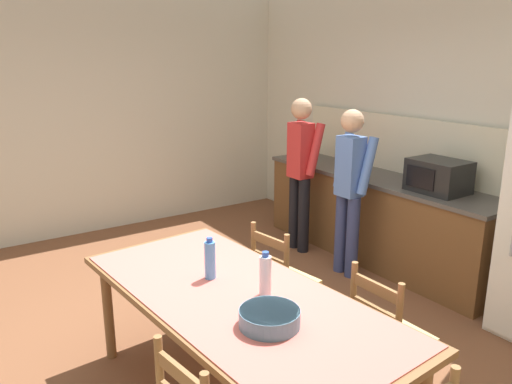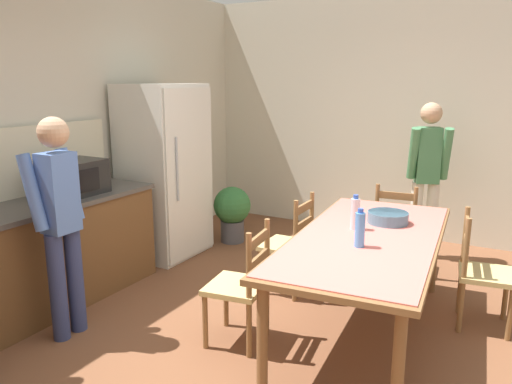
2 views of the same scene
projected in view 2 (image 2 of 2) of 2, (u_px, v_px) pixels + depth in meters
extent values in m
plane|color=brown|center=(299.00, 359.00, 3.47)|extent=(8.32, 8.32, 0.00)
cube|color=beige|center=(27.00, 132.00, 4.40)|extent=(6.52, 0.12, 2.90)
cube|color=beige|center=(413.00, 118.00, 5.94)|extent=(0.12, 5.20, 2.90)
cube|color=brown|center=(2.00, 273.00, 3.86)|extent=(2.84, 0.62, 0.87)
cube|color=silver|center=(164.00, 171.00, 5.41)|extent=(0.82, 0.68, 1.86)
cube|color=silver|center=(190.00, 174.00, 5.24)|extent=(0.79, 0.02, 1.78)
cylinder|color=#A5AAB2|center=(177.00, 169.00, 5.00)|extent=(0.02, 0.02, 0.65)
cube|color=black|center=(74.00, 178.00, 4.35)|extent=(0.50, 0.38, 0.30)
cube|color=black|center=(86.00, 181.00, 4.22)|extent=(0.30, 0.01, 0.19)
cylinder|color=brown|center=(398.00, 371.00, 2.69)|extent=(0.07, 0.07, 0.74)
cylinder|color=brown|center=(434.00, 253.00, 4.50)|extent=(0.07, 0.07, 0.74)
cylinder|color=brown|center=(262.00, 339.00, 3.02)|extent=(0.07, 0.07, 0.74)
cylinder|color=brown|center=(346.00, 242.00, 4.82)|extent=(0.07, 0.07, 0.74)
cube|color=brown|center=(367.00, 239.00, 3.67)|extent=(2.31, 1.17, 0.04)
cube|color=#D1665B|center=(368.00, 236.00, 3.67)|extent=(2.21, 1.13, 0.01)
cylinder|color=#4C8ED6|center=(360.00, 230.00, 3.39)|extent=(0.07, 0.07, 0.24)
cylinder|color=#2D51B2|center=(361.00, 211.00, 3.36)|extent=(0.04, 0.04, 0.03)
cylinder|color=silver|center=(355.00, 214.00, 3.79)|extent=(0.07, 0.07, 0.24)
cylinder|color=#2D51B2|center=(356.00, 197.00, 3.76)|extent=(0.04, 0.04, 0.03)
cylinder|color=slate|center=(388.00, 217.00, 3.97)|extent=(0.32, 0.32, 0.09)
cylinder|color=slate|center=(388.00, 213.00, 3.97)|extent=(0.31, 0.31, 0.02)
cylinder|color=olive|center=(278.00, 260.00, 4.81)|extent=(0.04, 0.04, 0.41)
cylinder|color=olive|center=(260.00, 272.00, 4.50)|extent=(0.04, 0.04, 0.41)
cylinder|color=olive|center=(310.00, 266.00, 4.65)|extent=(0.04, 0.04, 0.41)
cylinder|color=olive|center=(295.00, 279.00, 4.34)|extent=(0.04, 0.04, 0.41)
cube|color=tan|center=(286.00, 246.00, 4.53)|extent=(0.42, 0.40, 0.04)
cylinder|color=olive|center=(312.00, 217.00, 4.55)|extent=(0.04, 0.04, 0.46)
cylinder|color=olive|center=(296.00, 227.00, 4.24)|extent=(0.04, 0.04, 0.46)
cube|color=olive|center=(304.00, 207.00, 4.36)|extent=(0.36, 0.03, 0.07)
cube|color=olive|center=(304.00, 224.00, 4.40)|extent=(0.36, 0.03, 0.07)
cylinder|color=olive|center=(415.00, 247.00, 5.16)|extent=(0.04, 0.04, 0.41)
cylinder|color=olive|center=(380.00, 243.00, 5.30)|extent=(0.04, 0.04, 0.41)
cylinder|color=olive|center=(411.00, 258.00, 4.86)|extent=(0.04, 0.04, 0.41)
cylinder|color=olive|center=(374.00, 253.00, 5.00)|extent=(0.04, 0.04, 0.41)
cube|color=tan|center=(396.00, 229.00, 5.03)|extent=(0.44, 0.45, 0.04)
cylinder|color=olive|center=(415.00, 211.00, 4.75)|extent=(0.04, 0.04, 0.46)
cylinder|color=olive|center=(377.00, 207.00, 4.89)|extent=(0.04, 0.04, 0.46)
cube|color=olive|center=(396.00, 196.00, 4.79)|extent=(0.06, 0.36, 0.07)
cube|color=olive|center=(395.00, 211.00, 4.83)|extent=(0.06, 0.36, 0.07)
cylinder|color=olive|center=(226.00, 301.00, 3.91)|extent=(0.04, 0.04, 0.41)
cylinder|color=olive|center=(205.00, 322.00, 3.58)|extent=(0.04, 0.04, 0.41)
cylinder|color=olive|center=(267.00, 308.00, 3.79)|extent=(0.04, 0.04, 0.41)
cylinder|color=olive|center=(249.00, 330.00, 3.46)|extent=(0.04, 0.04, 0.41)
cube|color=tan|center=(237.00, 286.00, 3.63)|extent=(0.47, 0.45, 0.04)
cylinder|color=olive|center=(267.00, 249.00, 3.68)|extent=(0.04, 0.04, 0.46)
cylinder|color=olive|center=(249.00, 266.00, 3.35)|extent=(0.04, 0.04, 0.46)
cube|color=olive|center=(258.00, 240.00, 3.49)|extent=(0.36, 0.07, 0.07)
cube|color=olive|center=(258.00, 260.00, 3.52)|extent=(0.36, 0.07, 0.07)
cylinder|color=olive|center=(510.00, 315.00, 3.68)|extent=(0.04, 0.04, 0.41)
cylinder|color=olive|center=(505.00, 295.00, 4.01)|extent=(0.04, 0.04, 0.41)
cylinder|color=olive|center=(461.00, 307.00, 3.80)|extent=(0.04, 0.04, 0.41)
cylinder|color=olive|center=(460.00, 289.00, 4.13)|extent=(0.04, 0.04, 0.41)
cube|color=tan|center=(487.00, 274.00, 3.86)|extent=(0.47, 0.45, 0.04)
cylinder|color=olive|center=(466.00, 248.00, 3.70)|extent=(0.04, 0.04, 0.46)
cylinder|color=olive|center=(465.00, 234.00, 4.03)|extent=(0.04, 0.04, 0.46)
cube|color=olive|center=(467.00, 225.00, 3.83)|extent=(0.36, 0.07, 0.07)
cube|color=olive|center=(466.00, 244.00, 3.87)|extent=(0.36, 0.07, 0.07)
cylinder|color=navy|center=(58.00, 288.00, 3.66)|extent=(0.12, 0.12, 0.82)
cylinder|color=navy|center=(75.00, 280.00, 3.80)|extent=(0.12, 0.12, 0.82)
cube|color=#5175BC|center=(58.00, 193.00, 3.58)|extent=(0.23, 0.19, 0.58)
sphere|color=tan|center=(53.00, 132.00, 3.48)|extent=(0.22, 0.22, 0.22)
cylinder|color=#5175BC|center=(33.00, 193.00, 3.46)|extent=(0.09, 0.22, 0.55)
cylinder|color=#5175BC|center=(70.00, 184.00, 3.74)|extent=(0.09, 0.22, 0.55)
cylinder|color=silver|center=(431.00, 220.00, 5.39)|extent=(0.12, 0.12, 0.83)
cylinder|color=silver|center=(415.00, 220.00, 5.42)|extent=(0.12, 0.12, 0.83)
cube|color=#478456|center=(428.00, 155.00, 5.25)|extent=(0.26, 0.29, 0.59)
sphere|color=tan|center=(431.00, 113.00, 5.15)|extent=(0.22, 0.22, 0.22)
cylinder|color=#478456|center=(446.00, 154.00, 5.16)|extent=(0.24, 0.17, 0.56)
cylinder|color=#478456|center=(413.00, 153.00, 5.20)|extent=(0.24, 0.17, 0.56)
cylinder|color=#4C4C51|center=(232.00, 231.00, 5.97)|extent=(0.28, 0.28, 0.26)
sphere|color=#337038|center=(232.00, 205.00, 5.90)|extent=(0.44, 0.44, 0.44)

